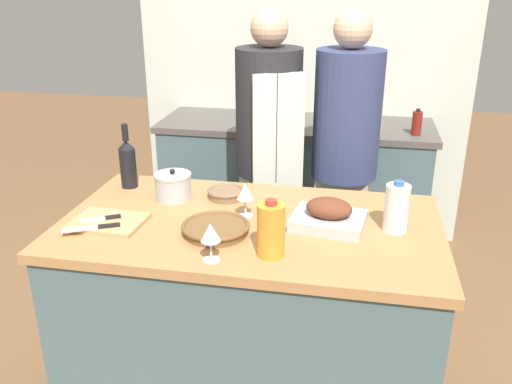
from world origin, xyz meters
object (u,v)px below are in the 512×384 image
Objects in this scene: condiment_bottle_tall at (249,103)px; person_cook_aproned at (269,151)px; cutting_board at (108,222)px; mixing_bowl at (226,193)px; milk_jug at (397,208)px; knife_paring at (102,219)px; stock_pot at (173,186)px; wine_bottle_green at (128,163)px; roasting_pan at (329,216)px; wine_glass_right at (245,192)px; condiment_bottle_extra at (279,107)px; wine_glass_left at (210,233)px; stand_mixer at (367,108)px; person_cook_guest at (345,154)px; knife_chef at (93,228)px; wicker_basket at (216,228)px; condiment_bottle_short at (417,123)px; juice_jug at (271,230)px.

condiment_bottle_tall is 0.83m from person_cook_aproned.
mixing_bowl is at bearing 41.67° from cutting_board.
knife_paring is at bearing -172.10° from milk_jug.
wine_bottle_green is at bearing 158.84° from stock_pot.
roasting_pan is 2.13× the size of wine_glass_right.
wine_glass_left is at bearing -88.17° from condiment_bottle_extra.
roasting_pan is 0.88m from cutting_board.
person_cook_aproned is (-0.51, -0.55, -0.13)m from stand_mixer.
wine_glass_left is (0.31, -0.51, 0.05)m from stock_pot.
cutting_board is 0.03m from knife_paring.
condiment_bottle_tall is 0.12× the size of person_cook_guest.
knife_paring is at bearing 176.12° from cutting_board.
knife_paring is at bearing 92.51° from knife_chef.
milk_jug is (0.26, 0.01, 0.05)m from roasting_pan.
stock_pot is at bearing 131.90° from wicker_basket.
person_cook_aproned is (0.07, -0.80, -0.06)m from condiment_bottle_extra.
wine_glass_right is 0.95× the size of knife_paring.
mixing_bowl is at bearing 12.03° from stock_pot.
condiment_bottle_extra reaches higher than knife_paring.
cutting_board is at bearing -144.92° from person_cook_aproned.
condiment_bottle_extra is (-0.88, 0.28, -0.00)m from condiment_bottle_short.
juice_jug reaches higher than cutting_board.
person_cook_guest is at bearing -58.33° from condiment_bottle_extra.
wine_glass_left is at bearing -13.85° from knife_chef.
wicker_basket is at bearing -110.44° from stand_mixer.
stand_mixer is at bearing 62.05° from mixing_bowl.
wicker_basket is 1.75m from condiment_bottle_extra.
wicker_basket is 0.23m from wine_glass_left.
wine_glass_left is 1.16m from person_cook_aproned.
juice_jug is 0.72m from knife_paring.
person_cook_aproned reaches higher than mixing_bowl.
juice_jug reaches higher than wine_glass_left.
knife_chef is at bearing -104.73° from cutting_board.
knife_paring is (-1.15, -0.16, -0.07)m from milk_jug.
condiment_bottle_tall reaches higher than wicker_basket.
milk_jug is at bearing 2.50° from roasting_pan.
stand_mixer reaches higher than condiment_bottle_short.
wine_bottle_green is at bearing -102.69° from condiment_bottle_tall.
stand_mixer is 0.77m from person_cook_aproned.
stand_mixer is (0.61, 1.14, 0.15)m from mixing_bowl.
person_cook_guest reaches higher than stand_mixer.
wine_glass_right is 0.72× the size of condiment_bottle_tall.
cutting_board is 1.94× the size of knife_paring.
person_cook_guest is at bearing 30.35° from wine_bottle_green.
stand_mixer is 1.72× the size of condiment_bottle_tall.
person_cook_aproned is (0.52, 0.94, 0.02)m from knife_paring.
wine_bottle_green is 2.11× the size of wine_glass_left.
roasting_pan is at bearing 56.30° from juice_jug.
cutting_board is at bearing 75.27° from knife_chef.
stock_pot is 0.24m from mixing_bowl.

